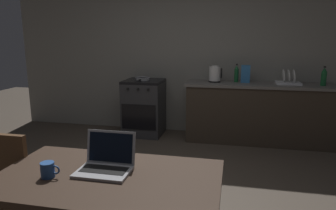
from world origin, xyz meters
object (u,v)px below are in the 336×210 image
bottle_b (236,73)px  frying_pan (142,79)px  electric_kettle (215,74)px  dish_rack (288,81)px  dining_table (108,187)px  bottle (324,77)px  stove_oven (144,107)px  cereal_box (246,74)px  coffee_mug (48,170)px  laptop (106,164)px

bottle_b → frying_pan: bearing=-175.7°
electric_kettle → dish_rack: (1.05, 0.00, -0.07)m
dining_table → electric_kettle: 3.15m
frying_pan → dish_rack: (2.18, 0.03, 0.02)m
bottle_b → bottle: bearing=-6.2°
electric_kettle → frying_pan: size_ratio=0.60×
bottle → frying_pan: bearing=179.5°
stove_oven → dish_rack: dish_rack is taller
frying_pan → bottle: bearing=-0.5°
cereal_box → coffee_mug: bearing=-110.5°
coffee_mug → bottle_b: (1.07, 3.28, 0.23)m
bottle → dining_table: bearing=-122.3°
stove_oven → frying_pan: (-0.01, -0.03, 0.47)m
laptop → bottle: size_ratio=1.18×
stove_oven → frying_pan: frying_pan is taller
dining_table → cereal_box: bearing=74.4°
cereal_box → frying_pan: bearing=-178.2°
stove_oven → laptop: 3.13m
dish_rack → bottle_b: size_ratio=1.25×
bottle_b → electric_kettle: bearing=-165.9°
laptop → dish_rack: bearing=68.4°
electric_kettle → frying_pan: (-1.13, -0.03, -0.09)m
bottle → dish_rack: bearing=173.7°
laptop → frying_pan: laptop is taller
stove_oven → frying_pan: size_ratio=2.16×
electric_kettle → cereal_box: size_ratio=0.95×
dining_table → stove_oven: bearing=102.6°
dining_table → bottle: (1.93, 3.06, 0.35)m
stove_oven → bottle_b: bottle_b is taller
bottle → dish_rack: 0.46m
frying_pan → coffee_mug: bearing=-83.2°
cereal_box → dish_rack: bearing=-1.9°
frying_pan → bottle_b: 1.46m
electric_kettle → bottle_b: size_ratio=0.91×
dish_rack → bottle_b: bearing=173.8°
frying_pan → cereal_box: 1.58m
bottle_b → coffee_mug: bearing=-108.1°
laptop → dish_rack: (1.51, 3.04, 0.15)m
bottle_b → dish_rack: bearing=-6.2°
laptop → bottle: bearing=61.5°
dish_rack → frying_pan: bearing=-179.2°
frying_pan → cereal_box: cereal_box is taller
dining_table → bottle: bottle is taller
dining_table → electric_kettle: bearing=82.2°
laptop → coffee_mug: bearing=-147.0°
frying_pan → coffee_mug: size_ratio=3.45×
dining_table → frying_pan: 3.17m
dining_table → bottle_b: bearing=76.9°
stove_oven → laptop: bearing=-77.8°
bottle → laptop: bearing=-123.3°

